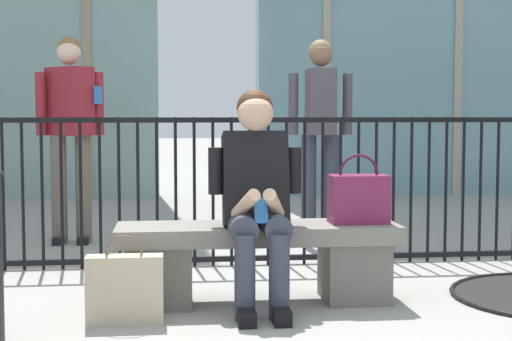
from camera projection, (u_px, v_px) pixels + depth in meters
ground_plane at (258, 302)px, 4.41m from camera, size 60.00×60.00×0.00m
stone_bench at (258, 255)px, 4.39m from camera, size 1.60×0.44×0.45m
seated_person_with_phone at (257, 192)px, 4.24m from camera, size 0.52×0.66×1.21m
handbag_on_bench at (358, 198)px, 4.42m from camera, size 0.33×0.19×0.40m
shopping_bag at (125, 288)px, 3.96m from camera, size 0.39×0.13×0.47m
bystander_at_railing at (320, 123)px, 6.60m from camera, size 0.55×0.39×1.71m
bystander_further_back at (70, 123)px, 6.38m from camera, size 0.55×0.42×1.71m
plaza_railing at (241, 191)px, 5.45m from camera, size 9.03×0.04×1.05m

